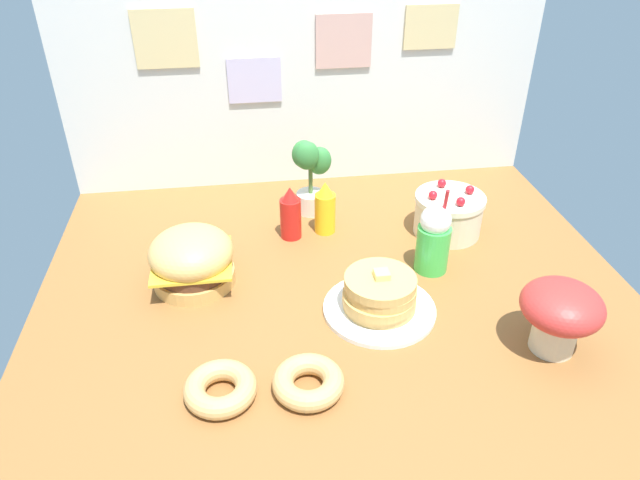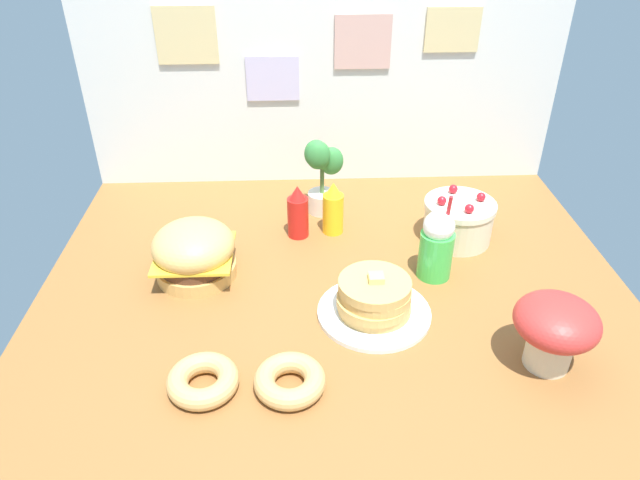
{
  "view_description": "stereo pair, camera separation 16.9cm",
  "coord_description": "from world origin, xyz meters",
  "views": [
    {
      "loc": [
        -0.29,
        -1.57,
        1.26
      ],
      "look_at": [
        -0.05,
        0.12,
        0.17
      ],
      "focal_mm": 32.71,
      "sensor_mm": 36.0,
      "label": 1
    },
    {
      "loc": [
        -0.13,
        -1.59,
        1.26
      ],
      "look_at": [
        -0.05,
        0.12,
        0.17
      ],
      "focal_mm": 32.71,
      "sensor_mm": 36.0,
      "label": 2
    }
  ],
  "objects": [
    {
      "name": "donut_pink_glaze",
      "position": [
        -0.41,
        -0.4,
        0.03
      ],
      "size": [
        0.21,
        0.21,
        0.06
      ],
      "color": "tan",
      "rests_on": "ground_plane"
    },
    {
      "name": "mustard_bottle",
      "position": [
        0.02,
        0.44,
        0.1
      ],
      "size": [
        0.08,
        0.08,
        0.22
      ],
      "color": "yellow",
      "rests_on": "ground_plane"
    },
    {
      "name": "mushroom_stool",
      "position": [
        0.61,
        -0.34,
        0.14
      ],
      "size": [
        0.24,
        0.24,
        0.23
      ],
      "color": "beige",
      "rests_on": "ground_plane"
    },
    {
      "name": "potted_plant",
      "position": [
        -0.02,
        0.61,
        0.18
      ],
      "size": [
        0.16,
        0.13,
        0.34
      ],
      "color": "white",
      "rests_on": "ground_plane"
    },
    {
      "name": "cream_soda_cup",
      "position": [
        0.37,
        0.12,
        0.13
      ],
      "size": [
        0.12,
        0.12,
        0.33
      ],
      "color": "green",
      "rests_on": "ground_plane"
    },
    {
      "name": "ketchup_bottle",
      "position": [
        -0.12,
        0.42,
        0.1
      ],
      "size": [
        0.08,
        0.08,
        0.22
      ],
      "color": "red",
      "rests_on": "ground_plane"
    },
    {
      "name": "ground_plane",
      "position": [
        0.0,
        0.0,
        -0.01
      ],
      "size": [
        2.09,
        1.87,
        0.02
      ],
      "primitive_type": "cube",
      "color": "brown"
    },
    {
      "name": "back_wall",
      "position": [
        -0.0,
        0.93,
        0.47
      ],
      "size": [
        2.09,
        0.04,
        0.94
      ],
      "color": "silver",
      "rests_on": "ground_plane"
    },
    {
      "name": "donut_chocolate",
      "position": [
        -0.16,
        -0.41,
        0.03
      ],
      "size": [
        0.21,
        0.21,
        0.06
      ],
      "color": "tan",
      "rests_on": "ground_plane"
    },
    {
      "name": "layer_cake",
      "position": [
        0.51,
        0.36,
        0.09
      ],
      "size": [
        0.28,
        0.28,
        0.2
      ],
      "color": "beige",
      "rests_on": "ground_plane"
    },
    {
      "name": "burger",
      "position": [
        -0.5,
        0.16,
        0.1
      ],
      "size": [
        0.3,
        0.3,
        0.21
      ],
      "color": "#DBA859",
      "rests_on": "ground_plane"
    },
    {
      "name": "pancake_stack",
      "position": [
        0.12,
        -0.09,
        0.06
      ],
      "size": [
        0.38,
        0.38,
        0.16
      ],
      "color": "white",
      "rests_on": "ground_plane"
    }
  ]
}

